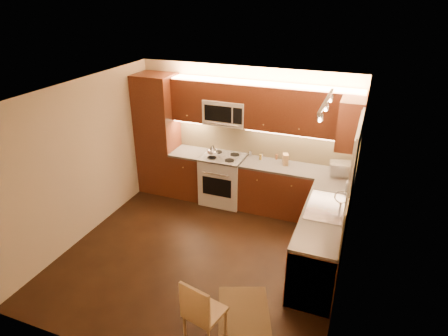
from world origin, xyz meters
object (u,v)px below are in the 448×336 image
at_px(stove, 223,179).
at_px(kettle, 212,151).
at_px(toaster_oven, 341,169).
at_px(soap_bottle, 349,184).
at_px(sink, 327,203).
at_px(knife_block, 285,159).
at_px(microwave, 226,112).
at_px(dining_chair, 205,310).

relative_size(stove, kettle, 4.23).
relative_size(toaster_oven, soap_bottle, 1.62).
relative_size(kettle, toaster_oven, 0.62).
xyz_separation_m(sink, knife_block, (-0.88, 1.22, 0.02)).
distance_m(microwave, toaster_oven, 2.18).
bearing_deg(toaster_oven, stove, 168.43).
xyz_separation_m(microwave, soap_bottle, (2.24, -0.62, -0.71)).
relative_size(stove, microwave, 1.21).
xyz_separation_m(sink, soap_bottle, (0.24, 0.64, 0.03)).
bearing_deg(toaster_oven, sink, -105.31).
xyz_separation_m(toaster_oven, dining_chair, (-1.07, -3.12, -0.57)).
relative_size(sink, toaster_oven, 2.44).
height_order(kettle, knife_block, kettle).
height_order(microwave, soap_bottle, microwave).
bearing_deg(sink, kettle, 154.63).
bearing_deg(kettle, knife_block, 12.35).
relative_size(microwave, kettle, 3.50).
bearing_deg(microwave, knife_block, -2.00).
bearing_deg(sink, stove, 150.64).
height_order(sink, soap_bottle, soap_bottle).
bearing_deg(toaster_oven, kettle, 170.66).
xyz_separation_m(sink, dining_chair, (-1.01, -1.97, -0.54)).
height_order(sink, knife_block, knife_block).
distance_m(knife_block, dining_chair, 3.24).
relative_size(stove, soap_bottle, 4.22).
height_order(kettle, toaster_oven, kettle).
bearing_deg(kettle, sink, -21.16).
distance_m(toaster_oven, knife_block, 0.94).
relative_size(microwave, soap_bottle, 3.49).
xyz_separation_m(sink, toaster_oven, (0.06, 1.16, 0.03)).
xyz_separation_m(microwave, toaster_oven, (2.06, -0.10, -0.71)).
bearing_deg(microwave, kettle, -128.94).
bearing_deg(knife_block, sink, -74.91).
bearing_deg(toaster_oven, microwave, 164.67).
height_order(stove, microwave, microwave).
bearing_deg(dining_chair, soap_bottle, 77.32).
relative_size(stove, dining_chair, 1.05).
bearing_deg(soap_bottle, dining_chair, -115.85).
relative_size(stove, sink, 1.07).
height_order(stove, knife_block, knife_block).
bearing_deg(knife_block, toaster_oven, -24.50).
height_order(stove, soap_bottle, soap_bottle).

